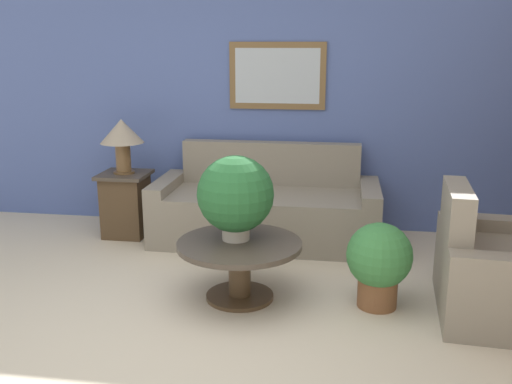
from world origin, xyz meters
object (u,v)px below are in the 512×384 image
side_table (126,204)px  potted_plant_on_table (236,195)px  armchair (505,274)px  coffee_table (240,258)px  potted_plant_floor (379,261)px  table_lamp (122,135)px  couch_main (266,210)px

side_table → potted_plant_on_table: bearing=-42.4°
armchair → coffee_table: bearing=95.3°
armchair → potted_plant_floor: armchair is taller
armchair → table_lamp: size_ratio=2.11×
table_lamp → potted_plant_on_table: 1.86m
side_table → potted_plant_on_table: 1.90m
side_table → potted_plant_on_table: size_ratio=1.00×
coffee_table → side_table: bearing=137.1°
couch_main → armchair: size_ratio=1.92×
table_lamp → side_table: bearing=0.0°
side_table → armchair: bearing=-21.0°
couch_main → side_table: couch_main is taller
table_lamp → potted_plant_on_table: table_lamp is taller
coffee_table → potted_plant_on_table: (-0.04, 0.06, 0.47)m
side_table → table_lamp: size_ratio=1.20×
couch_main → coffee_table: couch_main is taller
potted_plant_floor → armchair: bearing=0.8°
coffee_table → potted_plant_on_table: potted_plant_on_table is taller
side_table → potted_plant_floor: side_table is taller
couch_main → armchair: bearing=-35.2°
armchair → potted_plant_floor: size_ratio=1.76×
table_lamp → couch_main: bearing=2.6°
armchair → table_lamp: (-3.31, 1.27, 0.72)m
armchair → potted_plant_on_table: potted_plant_on_table is taller
couch_main → potted_plant_on_table: size_ratio=3.38×
coffee_table → potted_plant_floor: 1.03m
couch_main → potted_plant_on_table: potted_plant_on_table is taller
potted_plant_on_table → couch_main: bearing=87.6°
potted_plant_floor → coffee_table: bearing=-179.1°
coffee_table → side_table: size_ratio=1.46×
potted_plant_on_table → table_lamp: bearing=137.6°
potted_plant_on_table → potted_plant_floor: bearing=-2.1°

